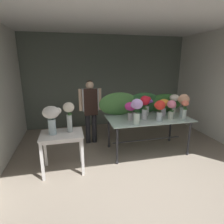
% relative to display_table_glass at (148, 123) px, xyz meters
% --- Properties ---
extents(ground_plane, '(8.63, 8.63, 0.00)m').
position_rel_display_table_glass_xyz_m(ground_plane, '(-0.49, 0.29, -0.72)').
color(ground_plane, gray).
extents(wall_back, '(5.32, 0.12, 2.89)m').
position_rel_display_table_glass_xyz_m(wall_back, '(-0.49, 2.25, 0.73)').
color(wall_back, slate).
rests_on(wall_back, ground).
extents(wall_right, '(0.12, 4.04, 2.89)m').
position_rel_display_table_glass_xyz_m(wall_right, '(2.17, 0.29, 0.73)').
color(wall_right, silver).
rests_on(wall_right, ground).
extents(ceiling_slab, '(5.44, 4.04, 0.12)m').
position_rel_display_table_glass_xyz_m(ceiling_slab, '(-0.49, 0.29, 2.24)').
color(ceiling_slab, silver).
rests_on(ceiling_slab, wall_back).
extents(display_table_glass, '(1.88, 1.00, 0.84)m').
position_rel_display_table_glass_xyz_m(display_table_glass, '(0.00, 0.00, 0.00)').
color(display_table_glass, '#AECAC2').
rests_on(display_table_glass, ground).
extents(side_table_white, '(0.79, 0.58, 0.77)m').
position_rel_display_table_glass_xyz_m(side_table_white, '(-1.92, -0.39, -0.05)').
color(side_table_white, white).
rests_on(side_table_white, ground).
extents(florist, '(0.58, 0.24, 1.63)m').
position_rel_display_table_glass_xyz_m(florist, '(-1.23, 0.80, 0.29)').
color(florist, '#232328').
rests_on(florist, ground).
extents(foliage_backdrop, '(2.15, 0.26, 0.55)m').
position_rel_display_table_glass_xyz_m(foliage_backdrop, '(0.03, 0.38, 0.38)').
color(foliage_backdrop, '#477F3D').
rests_on(foliage_backdrop, display_table_glass).
extents(vase_lilac_stock, '(0.25, 0.23, 0.53)m').
position_rel_display_table_glass_xyz_m(vase_lilac_stock, '(-0.43, -0.39, 0.45)').
color(vase_lilac_stock, silver).
rests_on(vase_lilac_stock, display_table_glass).
extents(vase_rosy_anemones, '(0.20, 0.19, 0.44)m').
position_rel_display_table_glass_xyz_m(vase_rosy_anemones, '(0.43, -0.24, 0.38)').
color(vase_rosy_anemones, silver).
rests_on(vase_rosy_anemones, display_table_glass).
extents(vase_peach_dahlias, '(0.26, 0.25, 0.53)m').
position_rel_display_table_glass_xyz_m(vase_peach_dahlias, '(0.82, -0.08, 0.44)').
color(vase_peach_dahlias, silver).
rests_on(vase_peach_dahlias, display_table_glass).
extents(vase_sunset_freesia, '(0.24, 0.24, 0.40)m').
position_rel_display_table_glass_xyz_m(vase_sunset_freesia, '(0.41, 0.06, 0.38)').
color(vase_sunset_freesia, silver).
rests_on(vase_sunset_freesia, display_table_glass).
extents(vase_crimson_ranunculus, '(0.25, 0.21, 0.53)m').
position_rel_display_table_glass_xyz_m(vase_crimson_ranunculus, '(-0.14, -0.10, 0.45)').
color(vase_crimson_ranunculus, silver).
rests_on(vase_crimson_ranunculus, display_table_glass).
extents(vase_ivory_hydrangea, '(0.25, 0.23, 0.48)m').
position_rel_display_table_glass_xyz_m(vase_ivory_hydrangea, '(0.74, 0.16, 0.43)').
color(vase_ivory_hydrangea, silver).
rests_on(vase_ivory_hydrangea, display_table_glass).
extents(vase_coral_tulips, '(0.15, 0.16, 0.44)m').
position_rel_display_table_glass_xyz_m(vase_coral_tulips, '(0.71, -0.32, 0.36)').
color(vase_coral_tulips, silver).
rests_on(vase_coral_tulips, display_table_glass).
extents(vase_magenta_roses, '(0.26, 0.26, 0.40)m').
position_rel_display_table_glass_xyz_m(vase_magenta_roses, '(-0.46, -0.08, 0.38)').
color(vase_magenta_roses, silver).
rests_on(vase_magenta_roses, display_table_glass).
extents(vase_violet_carnations, '(0.24, 0.22, 0.43)m').
position_rel_display_table_glass_xyz_m(vase_violet_carnations, '(0.05, 0.18, 0.41)').
color(vase_violet_carnations, silver).
rests_on(vase_violet_carnations, display_table_glass).
extents(vase_scarlet_lilies, '(0.25, 0.22, 0.45)m').
position_rel_display_table_glass_xyz_m(vase_scarlet_lilies, '(0.12, -0.29, 0.40)').
color(vase_scarlet_lilies, silver).
rests_on(vase_scarlet_lilies, display_table_glass).
extents(vase_white_roses_tall, '(0.34, 0.30, 0.54)m').
position_rel_display_table_glass_xyz_m(vase_white_roses_tall, '(-2.07, -0.39, 0.40)').
color(vase_white_roses_tall, silver).
rests_on(vase_white_roses_tall, side_table_white).
extents(vase_cream_lisianthus_tall, '(0.21, 0.21, 0.58)m').
position_rel_display_table_glass_xyz_m(vase_cream_lisianthus_tall, '(-1.76, -0.33, 0.42)').
color(vase_cream_lisianthus_tall, silver).
rests_on(vase_cream_lisianthus_tall, side_table_white).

